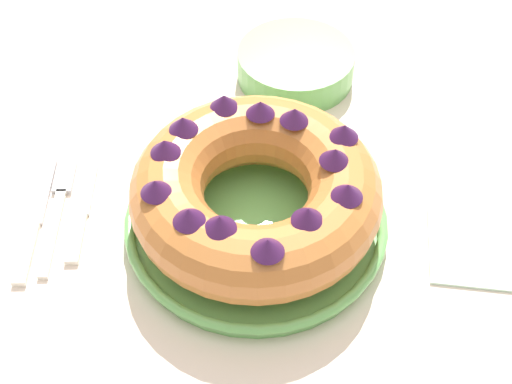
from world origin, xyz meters
The scene contains 8 objects.
dining_table centered at (0.00, 0.00, 0.68)m, with size 1.52×1.27×0.75m.
serving_dish centered at (-0.03, 0.01, 0.77)m, with size 0.31×0.31×0.02m.
bundt_cake centered at (-0.03, 0.01, 0.82)m, with size 0.28×0.28×0.10m.
fork centered at (-0.27, 0.04, 0.76)m, with size 0.02×0.18×0.01m.
serving_knife centered at (-0.29, 0.01, 0.76)m, with size 0.02×0.19×0.01m.
cake_knife centered at (-0.24, 0.02, 0.76)m, with size 0.02×0.16×0.01m.
side_bowl centered at (0.03, 0.28, 0.78)m, with size 0.17×0.17×0.04m, color #6BB760.
napkin centered at (0.26, -0.03, 0.76)m, with size 0.18×0.12×0.00m, color #B2D1B7.
Camera 1 is at (-0.03, -0.52, 1.42)m, focal length 50.00 mm.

